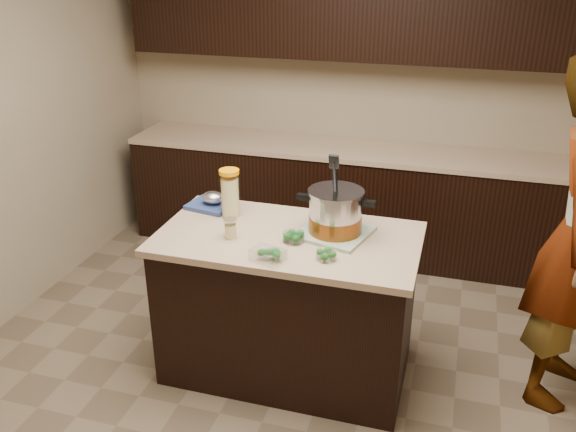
% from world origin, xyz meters
% --- Properties ---
extents(ground_plane, '(4.00, 4.00, 0.00)m').
position_xyz_m(ground_plane, '(0.00, 0.00, 0.00)').
color(ground_plane, brown).
rests_on(ground_plane, ground).
extents(room_shell, '(4.04, 4.04, 2.72)m').
position_xyz_m(room_shell, '(0.00, 0.00, 1.71)').
color(room_shell, tan).
rests_on(room_shell, ground).
extents(back_cabinets, '(3.60, 0.63, 2.33)m').
position_xyz_m(back_cabinets, '(0.00, 1.74, 0.94)').
color(back_cabinets, black).
rests_on(back_cabinets, ground).
extents(island, '(1.46, 0.81, 0.90)m').
position_xyz_m(island, '(0.00, 0.00, 0.45)').
color(island, black).
rests_on(island, ground).
extents(dish_towel, '(0.44, 0.44, 0.02)m').
position_xyz_m(dish_towel, '(0.25, 0.09, 0.91)').
color(dish_towel, '#557E54').
rests_on(dish_towel, island).
extents(stock_pot, '(0.44, 0.32, 0.44)m').
position_xyz_m(stock_pot, '(0.25, 0.09, 1.02)').
color(stock_pot, '#B7B7BC').
rests_on(stock_pot, dish_towel).
extents(lemonade_pitcher, '(0.15, 0.15, 0.29)m').
position_xyz_m(lemonade_pitcher, '(-0.41, 0.17, 1.03)').
color(lemonade_pitcher, '#D0C87F').
rests_on(lemonade_pitcher, island).
extents(mason_jar, '(0.10, 0.10, 0.12)m').
position_xyz_m(mason_jar, '(-0.30, -0.11, 0.95)').
color(mason_jar, '#D0C87F').
rests_on(mason_jar, island).
extents(broccoli_tub_left, '(0.15, 0.15, 0.06)m').
position_xyz_m(broccoli_tub_left, '(0.05, -0.06, 0.93)').
color(broccoli_tub_left, silver).
rests_on(broccoli_tub_left, island).
extents(broccoli_tub_right, '(0.13, 0.13, 0.05)m').
position_xyz_m(broccoli_tub_right, '(0.27, -0.21, 0.92)').
color(broccoli_tub_right, silver).
rests_on(broccoli_tub_right, island).
extents(broccoli_tub_rect, '(0.19, 0.16, 0.06)m').
position_xyz_m(broccoli_tub_rect, '(-0.02, -0.31, 0.93)').
color(broccoli_tub_rect, silver).
rests_on(broccoli_tub_rect, island).
extents(blue_tray, '(0.29, 0.25, 0.10)m').
position_xyz_m(blue_tray, '(-0.56, 0.25, 0.93)').
color(blue_tray, navy).
rests_on(blue_tray, island).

